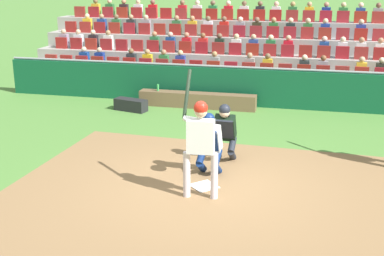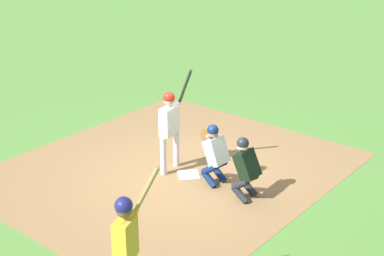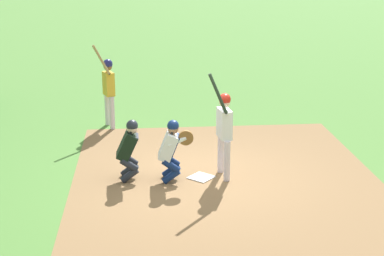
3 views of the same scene
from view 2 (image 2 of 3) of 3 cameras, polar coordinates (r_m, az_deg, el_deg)
name	(u,v)px [view 2 (image 2 of 3)]	position (r m, az deg, el deg)	size (l,w,h in m)	color
ground_plane	(189,175)	(12.32, -0.34, -4.68)	(160.00, 160.00, 0.00)	#508339
infield_dirt_patch	(170,169)	(12.59, -2.16, -4.04)	(7.14, 6.27, 0.01)	olive
home_plate_marker	(189,175)	(12.31, -0.34, -4.61)	(0.44, 0.44, 0.02)	white
batter_at_plate	(170,122)	(12.11, -2.18, 0.57)	(0.65, 0.52, 2.25)	silver
catcher_crouching	(214,151)	(11.71, 2.21, -2.25)	(0.49, 0.72, 1.30)	navy
home_plate_umpire	(245,166)	(11.18, 5.25, -3.71)	(0.47, 0.47, 1.28)	#21252F
on_deck_batter	(126,241)	(8.13, -6.47, -10.98)	(0.65, 0.54, 2.25)	silver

